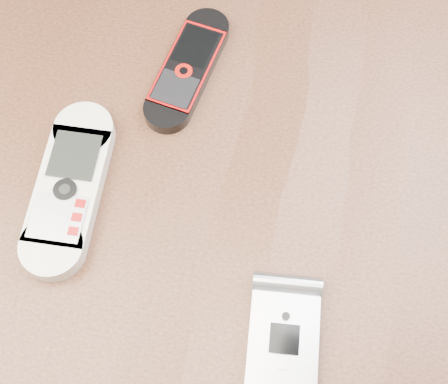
{
  "coord_description": "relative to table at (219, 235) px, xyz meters",
  "views": [
    {
      "loc": [
        0.05,
        -0.22,
        1.27
      ],
      "look_at": [
        0.01,
        0.0,
        0.76
      ],
      "focal_mm": 50.0,
      "sensor_mm": 36.0,
      "label": 1
    }
  ],
  "objects": [
    {
      "name": "ground",
      "position": [
        0.0,
        0.0,
        -0.64
      ],
      "size": [
        4.0,
        4.0,
        0.0
      ],
      "primitive_type": "plane",
      "color": "#472B19",
      "rests_on": "ground"
    },
    {
      "name": "table",
      "position": [
        0.0,
        0.0,
        0.0
      ],
      "size": [
        1.2,
        0.8,
        0.75
      ],
      "color": "black",
      "rests_on": "ground"
    },
    {
      "name": "nokia_black_red",
      "position": [
        -0.05,
        0.13,
        0.11
      ],
      "size": [
        0.07,
        0.15,
        0.01
      ],
      "primitive_type": "cube",
      "rotation": [
        0.0,
        0.0,
        -0.19
      ],
      "color": "black",
      "rests_on": "table"
    },
    {
      "name": "motorola_razr",
      "position": [
        0.08,
        -0.12,
        0.11
      ],
      "size": [
        0.07,
        0.12,
        0.02
      ],
      "primitive_type": "cube",
      "rotation": [
        0.0,
        0.0,
        0.08
      ],
      "color": "#B9B9BE",
      "rests_on": "table"
    },
    {
      "name": "nokia_white",
      "position": [
        -0.13,
        -0.02,
        0.12
      ],
      "size": [
        0.06,
        0.17,
        0.02
      ],
      "primitive_type": "cube",
      "rotation": [
        0.0,
        0.0,
        0.03
      ],
      "color": "silver",
      "rests_on": "table"
    }
  ]
}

